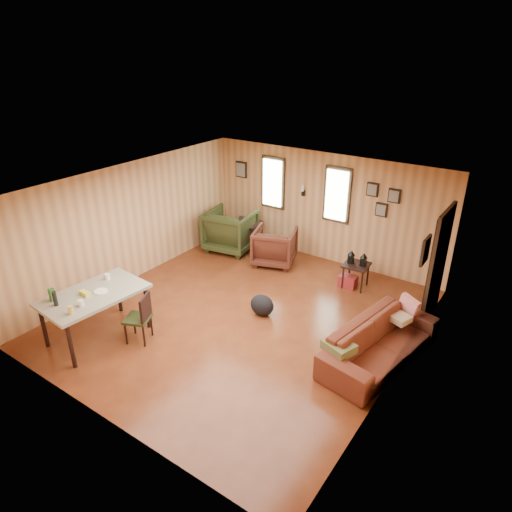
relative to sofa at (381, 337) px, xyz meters
The scene contains 11 objects.
room 2.40m from the sofa, behind, with size 5.54×6.04×2.44m.
sofa is the anchor object (origin of this frame).
recliner_brown 3.71m from the sofa, 148.32° to the left, with size 0.87×0.81×0.89m, color #4E2317.
recliner_green 4.83m from the sofa, 155.69° to the left, with size 1.03×0.97×1.06m, color #2E3618.
end_table 4.77m from the sofa, 151.11° to the left, with size 0.68×0.64×0.77m.
side_table 2.33m from the sofa, 122.56° to the left, with size 0.52×0.52×0.77m.
cooler 2.34m from the sofa, 126.03° to the left, with size 0.35×0.25×0.25m.
backpack 2.22m from the sofa, behind, with size 0.53×0.46×0.39m.
sofa_pillows 0.18m from the sofa, 166.88° to the left, with size 0.96×1.87×0.38m.
dining_table 4.58m from the sofa, 153.06° to the right, with size 1.11×1.70×1.06m.
dining_chair 3.79m from the sofa, 153.14° to the right, with size 0.50×0.50×0.85m.
Camera 1 is at (4.13, -5.57, 4.50)m, focal length 32.00 mm.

